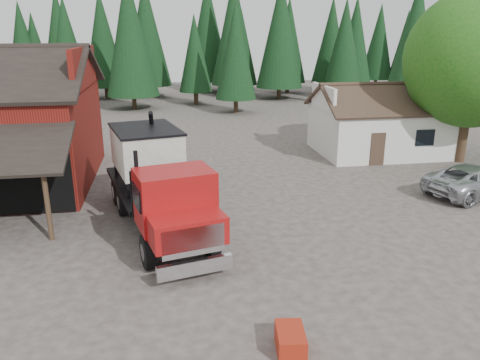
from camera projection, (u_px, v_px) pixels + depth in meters
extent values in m
plane|color=#403832|center=(200.00, 253.00, 17.15)|extent=(120.00, 120.00, 0.00)
cube|color=maroon|center=(83.00, 67.00, 23.95)|extent=(0.25, 7.00, 2.00)
cylinder|color=#382619|center=(48.00, 206.00, 17.83)|extent=(0.20, 0.20, 2.80)
cube|color=silver|center=(380.00, 130.00, 30.91)|extent=(8.00, 6.00, 3.00)
cube|color=#38281E|center=(394.00, 99.00, 28.81)|extent=(8.60, 3.42, 1.80)
cube|color=#38281E|center=(373.00, 93.00, 31.63)|extent=(8.60, 3.42, 1.80)
cube|color=silver|center=(323.00, 97.00, 29.60)|extent=(0.20, 4.20, 1.50)
cube|color=silver|center=(440.00, 95.00, 30.84)|extent=(0.20, 4.20, 1.50)
cube|color=#38281E|center=(378.00, 149.00, 27.99)|extent=(0.90, 0.06, 2.00)
cube|color=black|center=(425.00, 138.00, 28.27)|extent=(1.20, 0.06, 1.00)
cylinder|color=#382619|center=(463.00, 136.00, 28.67)|extent=(0.60, 0.60, 3.20)
sphere|color=#185714|center=(474.00, 59.00, 27.27)|extent=(8.00, 8.00, 8.00)
sphere|color=#185714|center=(445.00, 79.00, 28.20)|extent=(4.40, 4.40, 4.40)
cylinder|color=#382619|center=(236.00, 105.00, 46.02)|extent=(0.44, 0.44, 1.60)
cone|color=black|center=(236.00, 51.00, 44.46)|extent=(3.96, 3.96, 9.00)
cylinder|color=#382619|center=(407.00, 107.00, 44.72)|extent=(0.44, 0.44, 1.60)
cone|color=black|center=(414.00, 41.00, 42.86)|extent=(4.84, 4.84, 11.00)
cylinder|color=#382619|center=(134.00, 101.00, 48.24)|extent=(0.44, 0.44, 1.60)
cone|color=black|center=(130.00, 34.00, 46.22)|extent=(5.28, 5.28, 12.00)
cylinder|color=black|center=(148.00, 252.00, 15.94)|extent=(0.65, 1.25, 1.19)
cylinder|color=black|center=(211.00, 241.00, 16.78)|extent=(0.65, 1.25, 1.19)
cylinder|color=black|center=(123.00, 202.00, 20.51)|extent=(0.65, 1.25, 1.19)
cylinder|color=black|center=(173.00, 196.00, 21.35)|extent=(0.65, 1.25, 1.19)
cylinder|color=black|center=(117.00, 192.00, 21.84)|extent=(0.65, 1.25, 1.19)
cylinder|color=black|center=(165.00, 186.00, 22.68)|extent=(0.65, 1.25, 1.19)
cube|color=black|center=(157.00, 202.00, 19.27)|extent=(3.34, 9.35, 0.43)
cube|color=silver|center=(195.00, 267.00, 14.88)|extent=(2.47, 0.77, 0.49)
cube|color=silver|center=(193.00, 241.00, 14.71)|extent=(2.03, 0.59, 0.98)
cube|color=maroon|center=(187.00, 229.00, 15.23)|extent=(2.70, 1.94, 0.92)
cube|color=maroon|center=(175.00, 198.00, 16.29)|extent=(2.96, 2.40, 2.01)
cube|color=black|center=(181.00, 197.00, 15.43)|extent=(2.24, 0.62, 0.98)
cylinder|color=black|center=(137.00, 177.00, 16.56)|extent=(0.18, 0.18, 1.95)
cube|color=black|center=(167.00, 190.00, 17.26)|extent=(2.61, 0.75, 1.74)
cube|color=black|center=(149.00, 185.00, 20.51)|extent=(4.16, 6.76, 0.17)
cube|color=silver|center=(146.00, 149.00, 20.02)|extent=(3.26, 4.06, 1.74)
cone|color=silver|center=(148.00, 174.00, 20.35)|extent=(2.88, 2.88, 0.76)
cube|color=black|center=(145.00, 129.00, 19.75)|extent=(3.39, 4.19, 0.09)
cylinder|color=black|center=(154.00, 143.00, 21.63)|extent=(0.26, 2.40, 3.31)
cube|color=maroon|center=(123.00, 165.00, 22.47)|extent=(0.84, 1.00, 0.49)
cylinder|color=silver|center=(203.00, 220.00, 17.76)|extent=(0.84, 1.20, 0.61)
imported|color=#B6B9BF|center=(475.00, 180.00, 23.08)|extent=(5.95, 4.07, 1.51)
cube|color=maroon|center=(290.00, 341.00, 11.83)|extent=(0.83, 1.18, 0.60)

